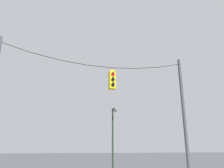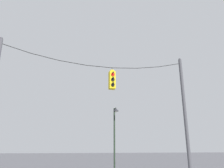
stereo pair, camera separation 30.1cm
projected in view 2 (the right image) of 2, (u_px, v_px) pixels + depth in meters
utility_pole_right at (185, 115)px, 13.03m from camera, size 0.20×0.20×7.35m
span_wire at (100, 62)px, 12.50m from camera, size 10.55×0.03×0.79m
traffic_light_near_left_pole at (112, 80)px, 12.40m from camera, size 0.34×0.58×1.27m
street_lamp at (115, 127)px, 16.27m from camera, size 0.41×0.71×4.74m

